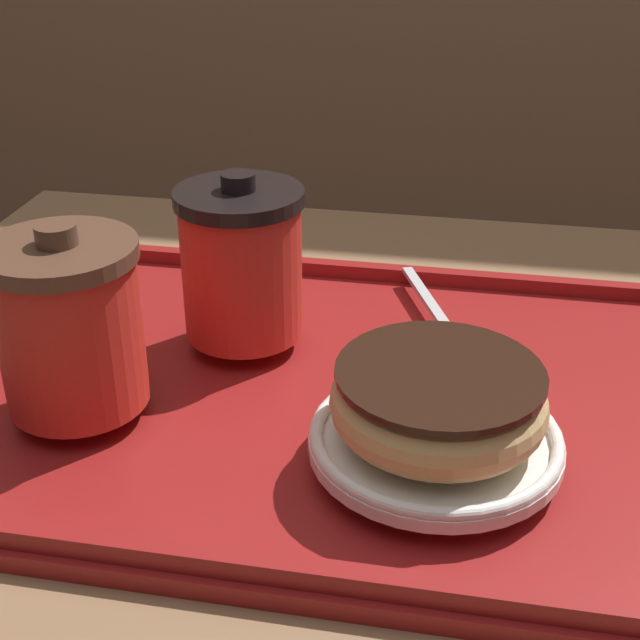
{
  "coord_description": "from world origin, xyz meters",
  "views": [
    {
      "loc": [
        0.08,
        -0.5,
        1.08
      ],
      "look_at": [
        -0.01,
        0.0,
        0.81
      ],
      "focal_mm": 50.0,
      "sensor_mm": 36.0,
      "label": 1
    }
  ],
  "objects_px": {
    "coffee_cup_rear": "(242,262)",
    "spoon": "(451,331)",
    "coffee_cup_front": "(69,324)",
    "donut_chocolate_glazed": "(438,400)"
  },
  "relations": [
    {
      "from": "coffee_cup_rear",
      "to": "spoon",
      "type": "distance_m",
      "value": 0.16
    },
    {
      "from": "donut_chocolate_glazed",
      "to": "spoon",
      "type": "distance_m",
      "value": 0.14
    },
    {
      "from": "coffee_cup_rear",
      "to": "spoon",
      "type": "bearing_deg",
      "value": 7.11
    },
    {
      "from": "coffee_cup_front",
      "to": "spoon",
      "type": "relative_size",
      "value": 0.8
    },
    {
      "from": "coffee_cup_front",
      "to": "donut_chocolate_glazed",
      "type": "xyz_separation_m",
      "value": [
        0.23,
        -0.01,
        -0.02
      ]
    },
    {
      "from": "coffee_cup_rear",
      "to": "coffee_cup_front",
      "type": "bearing_deg",
      "value": -126.36
    },
    {
      "from": "coffee_cup_front",
      "to": "spoon",
      "type": "distance_m",
      "value": 0.27
    },
    {
      "from": "coffee_cup_rear",
      "to": "donut_chocolate_glazed",
      "type": "bearing_deg",
      "value": -39.21
    },
    {
      "from": "spoon",
      "to": "coffee_cup_front",
      "type": "bearing_deg",
      "value": -82.8
    },
    {
      "from": "spoon",
      "to": "coffee_cup_rear",
      "type": "bearing_deg",
      "value": -104.73
    }
  ]
}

